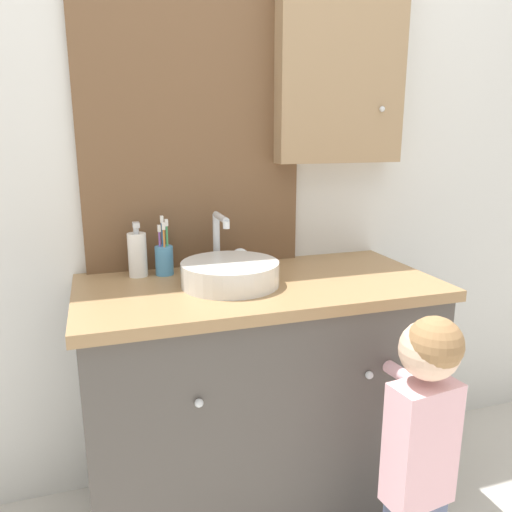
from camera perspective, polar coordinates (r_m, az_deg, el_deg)
wall_back at (r=1.83m, az=-2.11°, el=13.00°), size 3.20×0.18×2.50m
vanity_counter at (r=1.77m, az=0.34°, el=-16.02°), size 1.15×0.56×0.84m
sink_basin at (r=1.57m, az=-2.96°, el=-1.77°), size 0.31×0.36×0.21m
toothbrush_holder at (r=1.70m, az=-10.45°, el=-0.23°), size 0.06×0.06×0.20m
soap_dispenser at (r=1.70m, az=-13.39°, el=0.23°), size 0.06×0.06×0.18m
child_figure at (r=1.47m, az=18.40°, el=-18.91°), size 0.19×0.43×0.87m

